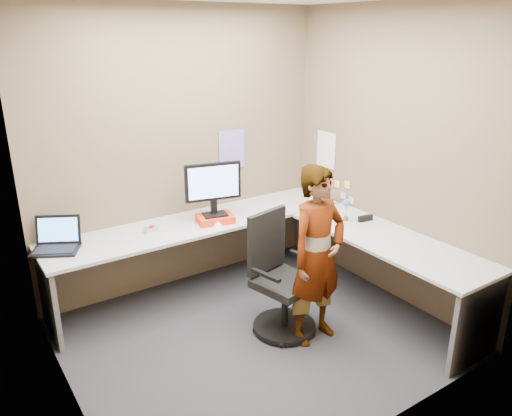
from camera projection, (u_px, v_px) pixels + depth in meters
ground at (258, 335)px, 4.25m from camera, size 3.00×3.00×0.00m
wall_back at (182, 151)px, 4.81m from camera, size 3.00×0.00×3.00m
wall_right at (393, 157)px, 4.58m from camera, size 0.00×2.70×2.70m
wall_left at (52, 224)px, 3.01m from camera, size 0.00×2.70×2.70m
desk at (273, 245)px, 4.58m from camera, size 2.98×2.58×0.73m
paper_ream at (215, 219)px, 4.74m from camera, size 0.38×0.31×0.07m
monitor at (213, 185)px, 4.65m from camera, size 0.53×0.20×0.51m
laptop at (57, 241)px, 4.15m from camera, size 0.47×0.44×0.26m
trackball_mouse at (151, 229)px, 4.51m from camera, size 0.12×0.08×0.07m
origami at (218, 224)px, 4.61m from camera, size 0.10×0.10×0.06m
stapler at (365, 218)px, 4.76m from camera, size 0.15×0.06×0.05m
flower at (346, 207)px, 4.74m from camera, size 0.07×0.07×0.22m
calendar_purple at (232, 149)px, 5.11m from camera, size 0.30×0.01×0.40m
calendar_white at (326, 150)px, 5.32m from camera, size 0.01×0.28×0.38m
sticky_note_a at (347, 185)px, 5.14m from camera, size 0.01×0.07×0.07m
sticky_note_b at (343, 195)px, 5.23m from camera, size 0.01×0.07×0.07m
sticky_note_c at (351, 200)px, 5.14m from camera, size 0.01×0.07×0.07m
sticky_note_d at (337, 184)px, 5.27m from camera, size 0.01×0.07×0.07m
office_chair at (280, 285)px, 4.23m from camera, size 0.58×0.55×1.02m
person at (317, 256)px, 4.00m from camera, size 0.57×0.40×1.50m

